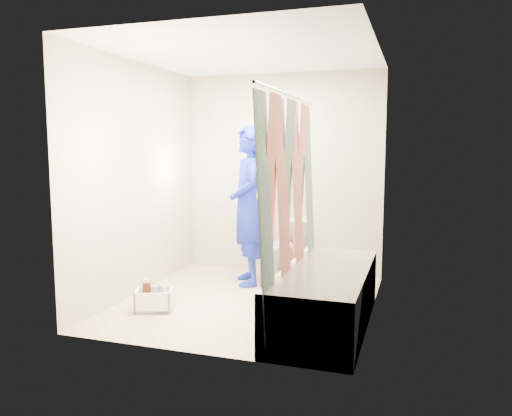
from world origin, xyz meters
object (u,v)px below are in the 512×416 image
(toilet, at_px, (282,248))
(cleaning_caddy, at_px, (155,301))
(bathtub, at_px, (325,295))
(plumber, at_px, (248,206))

(toilet, relative_size, cleaning_caddy, 1.68)
(bathtub, relative_size, plumber, 1.00)
(bathtub, distance_m, toilet, 1.70)
(toilet, bearing_deg, plumber, -99.13)
(plumber, bearing_deg, toilet, 120.85)
(bathtub, distance_m, plumber, 1.63)
(plumber, distance_m, cleaning_caddy, 1.50)
(toilet, bearing_deg, bathtub, -39.38)
(plumber, bearing_deg, cleaning_caddy, -51.50)
(plumber, xyz_separation_m, cleaning_caddy, (-0.53, -1.16, -0.78))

